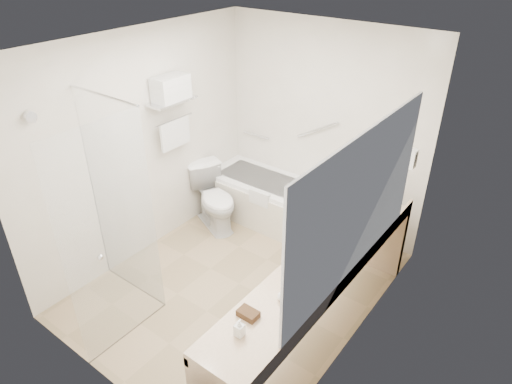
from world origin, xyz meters
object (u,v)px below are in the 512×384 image
Objects in this scene: bathtub at (269,200)px; toilet at (215,199)px; vanity_counter at (319,285)px; water_bottle_left at (371,202)px; amenity_basket at (248,314)px.

toilet is at bearing -129.87° from bathtub.
vanity_counter reaches higher than toilet.
vanity_counter is 3.45× the size of toilet.
vanity_counter is at bearing -87.28° from water_bottle_left.
bathtub is at bearing 122.18° from amenity_basket.
toilet is 2.02m from water_bottle_left.
water_bottle_left reaches higher than bathtub.
water_bottle_left is (-0.05, 1.05, 0.31)m from vanity_counter.
toilet is 3.62× the size of water_bottle_left.
amenity_basket is (-0.13, -0.82, 0.24)m from vanity_counter.
amenity_basket is (1.39, -2.21, 0.60)m from bathtub.
vanity_counter reaches higher than amenity_basket.
water_bottle_left is (0.08, 1.88, 0.07)m from amenity_basket.
toilet is at bearing -174.01° from water_bottle_left.
vanity_counter is at bearing -42.35° from bathtub.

